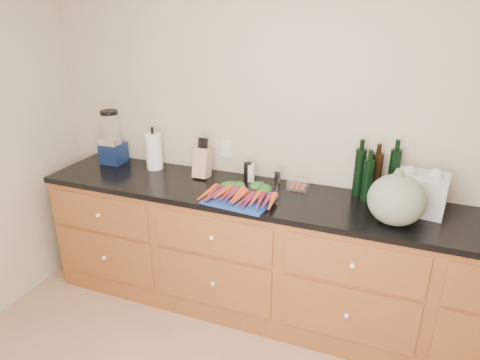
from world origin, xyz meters
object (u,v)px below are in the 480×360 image
at_px(knife_block, 202,163).
at_px(tomato_box, 298,184).
at_px(carrots, 242,193).
at_px(squash, 397,200).
at_px(blender_appliance, 112,140).
at_px(cutting_board, 240,200).
at_px(paper_towel, 154,151).

xyz_separation_m(knife_block, tomato_box, (0.72, 0.03, -0.08)).
distance_m(carrots, squash, 0.96).
height_order(knife_block, tomato_box, knife_block).
relative_size(blender_appliance, tomato_box, 3.14).
xyz_separation_m(blender_appliance, tomato_box, (1.52, 0.01, -0.16)).
relative_size(cutting_board, knife_block, 1.94).
distance_m(cutting_board, paper_towel, 0.90).
bearing_deg(tomato_box, knife_block, -177.60).
bearing_deg(carrots, blender_appliance, 167.01).
xyz_separation_m(cutting_board, blender_appliance, (-1.21, 0.32, 0.18)).
height_order(blender_appliance, paper_towel, blender_appliance).
bearing_deg(blender_appliance, carrots, -12.99).
bearing_deg(squash, paper_towel, 171.12).
height_order(squash, tomato_box, squash).
distance_m(cutting_board, knife_block, 0.52).
bearing_deg(tomato_box, carrots, -136.41).
xyz_separation_m(cutting_board, paper_towel, (-0.83, 0.32, 0.13)).
bearing_deg(knife_block, carrots, -32.58).
height_order(squash, blender_appliance, blender_appliance).
distance_m(paper_towel, knife_block, 0.42).
xyz_separation_m(carrots, paper_towel, (-0.83, 0.28, 0.10)).
bearing_deg(tomato_box, blender_appliance, -179.54).
bearing_deg(knife_block, squash, -10.77).
bearing_deg(carrots, squash, 0.18).
distance_m(cutting_board, carrots, 0.05).
xyz_separation_m(paper_towel, tomato_box, (1.14, 0.01, -0.11)).
distance_m(blender_appliance, paper_towel, 0.38).
relative_size(squash, blender_appliance, 0.77).
relative_size(cutting_board, tomato_box, 3.10).
height_order(cutting_board, paper_towel, paper_towel).
relative_size(squash, paper_towel, 1.18).
bearing_deg(squash, tomato_box, 155.88).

